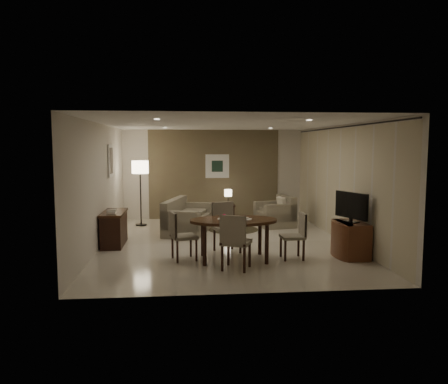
{
  "coord_description": "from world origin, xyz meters",
  "views": [
    {
      "loc": [
        -0.94,
        -9.8,
        2.21
      ],
      "look_at": [
        0.0,
        0.2,
        1.15
      ],
      "focal_mm": 35.0,
      "sensor_mm": 36.0,
      "label": 1
    }
  ],
  "objects": [
    {
      "name": "plate_b",
      "position": [
        0.25,
        -1.58,
        0.8
      ],
      "size": [
        0.26,
        0.26,
        0.02
      ],
      "primitive_type": "cylinder",
      "color": "white",
      "rests_on": "dining_table"
    },
    {
      "name": "chair_near",
      "position": [
        -0.0,
        -2.17,
        0.5
      ],
      "size": [
        0.63,
        0.63,
        1.01
      ],
      "primitive_type": null,
      "rotation": [
        0.0,
        0.0,
        2.76
      ],
      "color": "gray",
      "rests_on": "floor"
    },
    {
      "name": "downlight_nr",
      "position": [
        1.4,
        -1.8,
        2.69
      ],
      "size": [
        0.1,
        0.1,
        0.01
      ],
      "primitive_type": "cylinder",
      "color": "white",
      "rests_on": "ceiling"
    },
    {
      "name": "napkin",
      "position": [
        0.25,
        -1.58,
        0.83
      ],
      "size": [
        0.12,
        0.08,
        0.03
      ],
      "primitive_type": "cube",
      "color": "white",
      "rests_on": "plate_b"
    },
    {
      "name": "curtain_wall",
      "position": [
        2.68,
        0.0,
        1.32
      ],
      "size": [
        0.08,
        6.7,
        2.58
      ],
      "primitive_type": null,
      "color": "beige",
      "rests_on": "wall_right"
    },
    {
      "name": "downlight_fr",
      "position": [
        1.4,
        1.8,
        2.69
      ],
      "size": [
        0.1,
        0.1,
        0.01
      ],
      "primitive_type": "cylinder",
      "color": "white",
      "rests_on": "ceiling"
    },
    {
      "name": "side_table",
      "position": [
        0.37,
        2.85,
        0.25
      ],
      "size": [
        0.39,
        0.39,
        0.49
      ],
      "primitive_type": null,
      "color": "black",
      "rests_on": "floor"
    },
    {
      "name": "telephone",
      "position": [
        -2.49,
        -0.3,
        0.8
      ],
      "size": [
        0.2,
        0.14,
        0.09
      ],
      "primitive_type": null,
      "color": "white",
      "rests_on": "console_desk"
    },
    {
      "name": "chair_left",
      "position": [
        -0.93,
        -1.43,
        0.47
      ],
      "size": [
        0.56,
        0.56,
        0.94
      ],
      "primitive_type": null,
      "rotation": [
        0.0,
        0.0,
        1.84
      ],
      "color": "gray",
      "rests_on": "floor"
    },
    {
      "name": "plate_a",
      "position": [
        -0.15,
        -1.48,
        0.8
      ],
      "size": [
        0.26,
        0.26,
        0.02
      ],
      "primitive_type": "cylinder",
      "color": "white",
      "rests_on": "dining_table"
    },
    {
      "name": "art_back_canvas",
      "position": [
        0.1,
        3.44,
        1.6
      ],
      "size": [
        0.34,
        0.01,
        0.34
      ],
      "primitive_type": "cube",
      "color": "#1D3426",
      "rests_on": "wall_back"
    },
    {
      "name": "art_left_canvas",
      "position": [
        -2.71,
        1.2,
        1.85
      ],
      "size": [
        0.01,
        0.46,
        0.64
      ],
      "primitive_type": "cube",
      "color": "gray",
      "rests_on": "wall_left"
    },
    {
      "name": "art_left_frame",
      "position": [
        -2.72,
        1.2,
        1.85
      ],
      "size": [
        0.03,
        0.6,
        0.8
      ],
      "primitive_type": "cube",
      "color": "silver",
      "rests_on": "wall_left"
    },
    {
      "name": "table_lamp",
      "position": [
        0.37,
        2.85,
        0.74
      ],
      "size": [
        0.22,
        0.22,
        0.5
      ],
      "primitive_type": null,
      "color": "#FFEAC1",
      "rests_on": "side_table"
    },
    {
      "name": "downlight_fl",
      "position": [
        -1.4,
        1.8,
        2.69
      ],
      "size": [
        0.1,
        0.1,
        0.01
      ],
      "primitive_type": "cylinder",
      "color": "white",
      "rests_on": "ceiling"
    },
    {
      "name": "round_rug",
      "position": [
        0.37,
        1.55,
        0.01
      ],
      "size": [
        1.32,
        1.32,
        0.01
      ],
      "primitive_type": "cylinder",
      "color": "#3D3722",
      "rests_on": "floor"
    },
    {
      "name": "room_shell",
      "position": [
        0.0,
        0.4,
        1.35
      ],
      "size": [
        5.5,
        7.0,
        2.7
      ],
      "color": "beige",
      "rests_on": "ground"
    },
    {
      "name": "fruit_apple",
      "position": [
        -0.15,
        -1.48,
        0.86
      ],
      "size": [
        0.09,
        0.09,
        0.09
      ],
      "primitive_type": "sphere",
      "color": "#BC153B",
      "rests_on": "plate_a"
    },
    {
      "name": "dining_table",
      "position": [
        0.03,
        -1.53,
        0.4
      ],
      "size": [
        1.7,
        1.06,
        0.79
      ],
      "primitive_type": null,
      "color": "#472D16",
      "rests_on": "floor"
    },
    {
      "name": "tv_cabinet",
      "position": [
        2.4,
        -1.5,
        0.35
      ],
      "size": [
        0.48,
        0.9,
        0.7
      ],
      "primitive_type": null,
      "color": "brown",
      "rests_on": "floor"
    },
    {
      "name": "taupe_accent",
      "position": [
        0.0,
        3.48,
        1.35
      ],
      "size": [
        3.96,
        0.03,
        2.7
      ],
      "primitive_type": "cube",
      "color": "brown",
      "rests_on": "wall_back"
    },
    {
      "name": "sofa",
      "position": [
        -0.83,
        1.29,
        0.43
      ],
      "size": [
        1.99,
        1.36,
        0.86
      ],
      "primitive_type": null,
      "rotation": [
        0.0,
        0.0,
        1.3
      ],
      "color": "gray",
      "rests_on": "floor"
    },
    {
      "name": "downlight_nl",
      "position": [
        -1.4,
        -1.8,
        2.69
      ],
      "size": [
        0.1,
        0.1,
        0.01
      ],
      "primitive_type": "cylinder",
      "color": "white",
      "rests_on": "ceiling"
    },
    {
      "name": "console_desk",
      "position": [
        -2.49,
        0.0,
        0.38
      ],
      "size": [
        0.48,
        1.2,
        0.75
      ],
      "primitive_type": null,
      "color": "#472D16",
      "rests_on": "floor"
    },
    {
      "name": "curtain_rod",
      "position": [
        2.68,
        0.0,
        2.64
      ],
      "size": [
        0.03,
        6.8,
        0.03
      ],
      "primitive_type": "cylinder",
      "rotation": [
        1.57,
        0.0,
        0.0
      ],
      "color": "black",
      "rests_on": "wall_right"
    },
    {
      "name": "chair_right",
      "position": [
        1.18,
        -1.56,
        0.45
      ],
      "size": [
        0.44,
        0.44,
        0.9
      ],
      "primitive_type": null,
      "rotation": [
        0.0,
        0.0,
        -1.56
      ],
      "color": "gray",
      "rests_on": "floor"
    },
    {
      "name": "art_back_frame",
      "position": [
        0.1,
        3.46,
        1.6
      ],
      "size": [
        0.72,
        0.03,
        0.72
      ],
      "primitive_type": "cube",
      "color": "silver",
      "rests_on": "wall_back"
    },
    {
      "name": "armchair",
      "position": [
        1.56,
        1.91,
        0.42
      ],
      "size": [
        1.07,
        1.11,
        0.84
      ],
      "primitive_type": null,
      "rotation": [
        0.0,
        0.0,
        -1.36
      ],
      "color": "gray",
      "rests_on": "floor"
    },
    {
      "name": "floor_lamp",
      "position": [
        -2.12,
        2.42,
        0.9
      ],
      "size": [
        0.46,
        0.46,
        1.81
      ],
      "primitive_type": null,
      "color": "#FFE5B7",
      "rests_on": "floor"
    },
    {
      "name": "chair_far",
      "position": [
        -0.03,
        -0.88,
        0.51
      ],
      "size": [
        0.63,
        0.63,
        1.03
      ],
      "primitive_type": null,
      "rotation": [
        0.0,
        0.0,
        0.32
      ],
      "color": "gray",
      "rests_on": "floor"
    },
    {
      "name": "flat_tv",
      "position": [
        2.38,
        -1.5,
        1.02
      ],
      "size": [
        0.36,
        0.85,
        0.6
      ],
      "primitive_type": null,
      "rotation": [
        0.0,
        0.0,
        0.35
      ],
      "color": "black",
      "rests_on": "tv_cabinet"
    }
  ]
}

